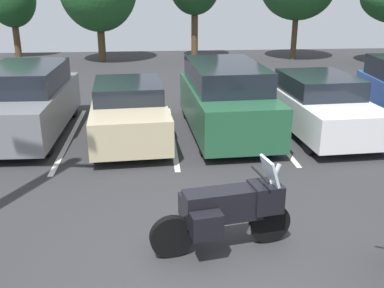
# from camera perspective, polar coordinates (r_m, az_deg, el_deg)

# --- Properties ---
(ground) EXTENTS (44.00, 44.00, 0.10)m
(ground) POSITION_cam_1_polar(r_m,az_deg,el_deg) (6.56, 4.12, -15.80)
(ground) COLOR #2D2D30
(motorcycle_touring) EXTENTS (2.17, 0.95, 1.39)m
(motorcycle_touring) POSITION_cam_1_polar(r_m,az_deg,el_deg) (6.62, 4.60, -8.34)
(motorcycle_touring) COLOR black
(motorcycle_touring) RESTS_ON ground
(parking_stripes) EXTENTS (18.73, 5.18, 0.01)m
(parking_stripes) POSITION_cam_1_polar(r_m,az_deg,el_deg) (11.93, -8.97, 1.12)
(parking_stripes) COLOR silver
(parking_stripes) RESTS_ON ground
(car_grey) EXTENTS (2.03, 4.83, 1.79)m
(car_grey) POSITION_cam_1_polar(r_m,az_deg,el_deg) (12.45, -20.44, 5.13)
(car_grey) COLOR slate
(car_grey) RESTS_ON ground
(car_champagne) EXTENTS (2.10, 4.52, 1.45)m
(car_champagne) POSITION_cam_1_polar(r_m,az_deg,el_deg) (11.54, -8.07, 4.27)
(car_champagne) COLOR #C1B289
(car_champagne) RESTS_ON ground
(car_green) EXTENTS (2.15, 4.72, 1.83)m
(car_green) POSITION_cam_1_polar(r_m,az_deg,el_deg) (11.84, 4.37, 5.77)
(car_green) COLOR #235638
(car_green) RESTS_ON ground
(car_white) EXTENTS (2.09, 4.67, 1.53)m
(car_white) POSITION_cam_1_polar(r_m,az_deg,el_deg) (12.35, 15.84, 4.87)
(car_white) COLOR white
(car_white) RESTS_ON ground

